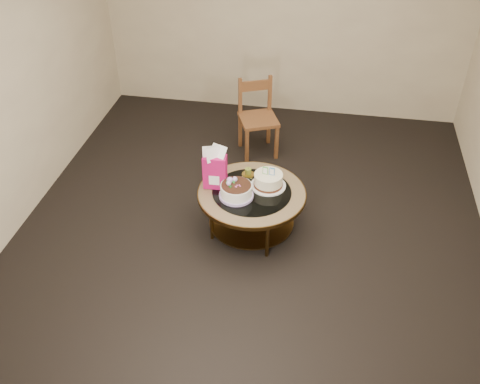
% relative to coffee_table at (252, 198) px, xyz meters
% --- Properties ---
extents(ground, '(5.00, 5.00, 0.00)m').
position_rel_coffee_table_xyz_m(ground, '(-0.00, 0.00, -0.38)').
color(ground, black).
rests_on(ground, ground).
extents(room_walls, '(4.52, 5.02, 2.61)m').
position_rel_coffee_table_xyz_m(room_walls, '(-0.00, 0.00, 1.16)').
color(room_walls, beige).
rests_on(room_walls, ground).
extents(coffee_table, '(1.02, 1.02, 0.46)m').
position_rel_coffee_table_xyz_m(coffee_table, '(0.00, 0.00, 0.00)').
color(coffee_table, brown).
rests_on(coffee_table, ground).
extents(decorated_cake, '(0.32, 0.32, 0.18)m').
position_rel_coffee_table_xyz_m(decorated_cake, '(-0.13, -0.10, 0.14)').
color(decorated_cake, '#B69BDC').
rests_on(decorated_cake, coffee_table).
extents(cream_cake, '(0.34, 0.34, 0.21)m').
position_rel_coffee_table_xyz_m(cream_cake, '(0.14, 0.11, 0.15)').
color(cream_cake, white).
rests_on(cream_cake, coffee_table).
extents(gift_bag, '(0.22, 0.16, 0.43)m').
position_rel_coffee_table_xyz_m(gift_bag, '(-0.35, 0.02, 0.29)').
color(gift_bag, '#C01265').
rests_on(gift_bag, coffee_table).
extents(pillar_candle, '(0.12, 0.12, 0.09)m').
position_rel_coffee_table_xyz_m(pillar_candle, '(-0.08, 0.25, 0.11)').
color(pillar_candle, '#D3C657').
rests_on(pillar_candle, coffee_table).
extents(dining_chair, '(0.53, 0.53, 0.88)m').
position_rel_coffee_table_xyz_m(dining_chair, '(-0.16, 1.42, 0.07)').
color(dining_chair, brown).
rests_on(dining_chair, ground).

